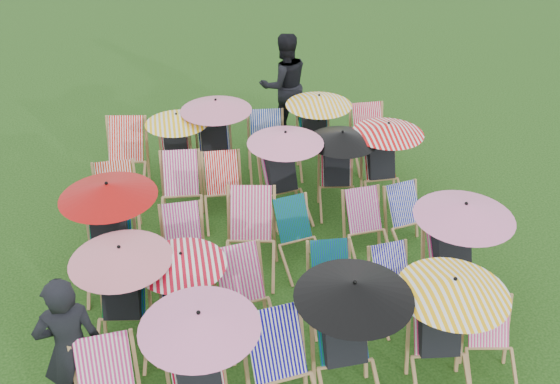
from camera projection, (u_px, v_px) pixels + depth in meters
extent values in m
plane|color=black|center=(274.00, 266.00, 8.25)|extent=(100.00, 100.00, 0.00)
cube|color=#CD2978|center=(105.00, 371.00, 5.89)|extent=(0.53, 0.41, 0.60)
cube|color=red|center=(195.00, 360.00, 6.02)|extent=(0.53, 0.42, 0.59)
cube|color=black|center=(196.00, 364.00, 5.98)|extent=(0.46, 0.47, 0.62)
sphere|color=tan|center=(192.00, 333.00, 5.89)|extent=(0.22, 0.22, 0.22)
cylinder|color=black|center=(202.00, 346.00, 5.82)|extent=(0.03, 0.03, 0.72)
cone|color=pink|center=(199.00, 320.00, 5.64)|extent=(1.13, 1.13, 0.17)
cube|color=#0F068D|center=(276.00, 344.00, 6.12)|extent=(0.58, 0.46, 0.64)
cube|color=#096536|center=(341.00, 330.00, 6.33)|extent=(0.52, 0.39, 0.61)
cube|color=black|center=(343.00, 334.00, 6.29)|extent=(0.44, 0.45, 0.63)
sphere|color=tan|center=(342.00, 303.00, 6.19)|extent=(0.22, 0.22, 0.22)
cylinder|color=black|center=(352.00, 316.00, 6.11)|extent=(0.03, 0.03, 0.74)
cone|color=black|center=(354.00, 290.00, 5.93)|extent=(1.17, 1.17, 0.18)
cube|color=#DC2C67|center=(437.00, 324.00, 6.45)|extent=(0.53, 0.42, 0.58)
cube|color=black|center=(438.00, 327.00, 6.41)|extent=(0.45, 0.47, 0.61)
sphere|color=tan|center=(440.00, 297.00, 6.32)|extent=(0.21, 0.21, 0.21)
cylinder|color=black|center=(449.00, 311.00, 6.23)|extent=(0.03, 0.03, 0.71)
cone|color=#F9B20D|center=(454.00, 286.00, 6.06)|extent=(1.11, 1.11, 0.17)
cube|color=#F8318A|center=(489.00, 321.00, 6.59)|extent=(0.48, 0.39, 0.51)
cube|color=#096623|center=(123.00, 290.00, 6.91)|extent=(0.53, 0.42, 0.57)
cube|color=black|center=(122.00, 293.00, 6.87)|extent=(0.46, 0.47, 0.59)
sphere|color=tan|center=(120.00, 265.00, 6.78)|extent=(0.21, 0.21, 0.21)
cylinder|color=black|center=(124.00, 277.00, 6.69)|extent=(0.03, 0.03, 0.70)
cone|color=#D76E7C|center=(120.00, 254.00, 6.52)|extent=(1.09, 1.09, 0.17)
cube|color=#07139D|center=(181.00, 291.00, 6.99)|extent=(0.47, 0.37, 0.51)
cube|color=black|center=(181.00, 294.00, 6.95)|extent=(0.40, 0.41, 0.53)
sphere|color=tan|center=(179.00, 269.00, 6.88)|extent=(0.19, 0.19, 0.19)
cylinder|color=black|center=(183.00, 280.00, 6.80)|extent=(0.03, 0.03, 0.62)
cone|color=#B4091D|center=(181.00, 259.00, 6.65)|extent=(0.98, 0.98, 0.15)
cube|color=#E32D87|center=(239.00, 274.00, 7.09)|extent=(0.55, 0.44, 0.60)
cube|color=#0A7038|center=(330.00, 265.00, 7.34)|extent=(0.47, 0.36, 0.53)
cube|color=#1308AE|center=(390.00, 267.00, 7.36)|extent=(0.45, 0.35, 0.50)
cube|color=#DA2B84|center=(448.00, 249.00, 7.47)|extent=(0.53, 0.41, 0.60)
cube|color=black|center=(450.00, 252.00, 7.43)|extent=(0.45, 0.46, 0.63)
sphere|color=tan|center=(450.00, 224.00, 7.34)|extent=(0.22, 0.22, 0.22)
cylinder|color=black|center=(460.00, 234.00, 7.26)|extent=(0.03, 0.03, 0.73)
cone|color=pink|center=(465.00, 210.00, 7.08)|extent=(1.15, 1.15, 0.18)
cube|color=#0A723C|center=(110.00, 228.00, 7.81)|extent=(0.53, 0.40, 0.61)
cube|color=black|center=(110.00, 231.00, 7.77)|extent=(0.45, 0.46, 0.64)
sphere|color=tan|center=(107.00, 204.00, 7.68)|extent=(0.22, 0.22, 0.22)
cylinder|color=black|center=(112.00, 214.00, 7.59)|extent=(0.03, 0.03, 0.75)
cone|color=#A60B09|center=(107.00, 190.00, 7.40)|extent=(1.17, 1.17, 0.18)
cube|color=#D62A8E|center=(182.00, 227.00, 7.95)|extent=(0.46, 0.34, 0.55)
cube|color=#DA2B6A|center=(251.00, 213.00, 8.04)|extent=(0.60, 0.49, 0.63)
cube|color=#096524|center=(292.00, 219.00, 8.15)|extent=(0.50, 0.40, 0.53)
cube|color=#E12D99|center=(363.00, 210.00, 8.31)|extent=(0.47, 0.36, 0.53)
cube|color=#070FA1|center=(404.00, 204.00, 8.46)|extent=(0.49, 0.40, 0.52)
cube|color=red|center=(115.00, 185.00, 8.72)|extent=(0.50, 0.37, 0.59)
cube|color=#D32A7B|center=(181.00, 173.00, 8.99)|extent=(0.53, 0.41, 0.59)
cube|color=#F00D08|center=(222.00, 173.00, 9.05)|extent=(0.49, 0.37, 0.57)
cube|color=#EE2F96|center=(279.00, 171.00, 9.10)|extent=(0.53, 0.43, 0.57)
cube|color=black|center=(280.00, 173.00, 9.06)|extent=(0.47, 0.48, 0.59)
sphere|color=tan|center=(278.00, 151.00, 8.97)|extent=(0.21, 0.21, 0.21)
cylinder|color=black|center=(285.00, 157.00, 8.91)|extent=(0.03, 0.03, 0.69)
cone|color=pink|center=(285.00, 138.00, 8.73)|extent=(1.09, 1.09, 0.17)
cube|color=red|center=(336.00, 167.00, 9.28)|extent=(0.49, 0.39, 0.53)
cube|color=black|center=(336.00, 168.00, 9.24)|extent=(0.43, 0.44, 0.56)
sphere|color=tan|center=(337.00, 148.00, 9.16)|extent=(0.19, 0.19, 0.19)
cylinder|color=black|center=(341.00, 155.00, 9.08)|extent=(0.03, 0.03, 0.65)
cone|color=black|center=(342.00, 137.00, 8.92)|extent=(1.02, 1.02, 0.16)
cube|color=#C00806|center=(379.00, 159.00, 9.42)|extent=(0.47, 0.35, 0.55)
cube|color=black|center=(380.00, 161.00, 9.39)|extent=(0.39, 0.40, 0.57)
sphere|color=tan|center=(380.00, 140.00, 9.30)|extent=(0.20, 0.20, 0.20)
cylinder|color=black|center=(386.00, 147.00, 9.23)|extent=(0.03, 0.03, 0.67)
cone|color=red|center=(388.00, 128.00, 9.06)|extent=(1.06, 1.06, 0.16)
cube|color=red|center=(126.00, 139.00, 9.77)|extent=(0.60, 0.48, 0.64)
cube|color=red|center=(176.00, 146.00, 9.86)|extent=(0.43, 0.32, 0.51)
cube|color=black|center=(176.00, 148.00, 9.82)|extent=(0.36, 0.37, 0.53)
sphere|color=tan|center=(174.00, 129.00, 9.75)|extent=(0.19, 0.19, 0.19)
cylinder|color=black|center=(178.00, 135.00, 9.68)|extent=(0.03, 0.03, 0.62)
cone|color=yellow|center=(176.00, 119.00, 9.52)|extent=(0.98, 0.98, 0.15)
cube|color=#071790|center=(214.00, 137.00, 9.97)|extent=(0.49, 0.37, 0.58)
cube|color=black|center=(214.00, 138.00, 9.93)|extent=(0.42, 0.43, 0.61)
sphere|color=tan|center=(212.00, 117.00, 9.85)|extent=(0.21, 0.21, 0.21)
cylinder|color=black|center=(217.00, 124.00, 9.76)|extent=(0.03, 0.03, 0.71)
cone|color=#D86E8E|center=(216.00, 105.00, 9.59)|extent=(1.11, 1.11, 0.17)
cube|color=#072893|center=(266.00, 130.00, 10.12)|extent=(0.54, 0.42, 0.60)
cube|color=#09682D|center=(314.00, 130.00, 10.24)|extent=(0.49, 0.38, 0.55)
cube|color=black|center=(314.00, 131.00, 10.21)|extent=(0.42, 0.43, 0.58)
sphere|color=tan|center=(314.00, 112.00, 10.12)|extent=(0.20, 0.20, 0.20)
cylinder|color=black|center=(318.00, 118.00, 10.04)|extent=(0.03, 0.03, 0.68)
cone|color=#FFB20D|center=(319.00, 100.00, 9.87)|extent=(1.06, 1.06, 0.16)
cube|color=red|center=(368.00, 122.00, 10.40)|extent=(0.50, 0.37, 0.58)
imported|color=black|center=(71.00, 347.00, 5.93)|extent=(0.67, 0.50, 1.66)
imported|color=black|center=(284.00, 85.00, 11.01)|extent=(1.00, 0.83, 1.87)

